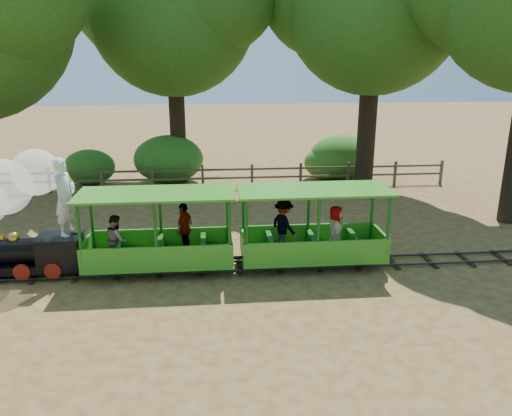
{
  "coord_description": "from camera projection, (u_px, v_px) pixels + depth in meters",
  "views": [
    {
      "loc": [
        -0.67,
        -11.69,
        5.21
      ],
      "look_at": [
        0.46,
        0.5,
        1.45
      ],
      "focal_mm": 35.0,
      "sensor_mm": 36.0,
      "label": 1
    }
  ],
  "objects": [
    {
      "name": "ground",
      "position": [
        240.0,
        269.0,
        12.71
      ],
      "size": [
        90.0,
        90.0,
        0.0
      ],
      "primitive_type": "plane",
      "color": "#A27C45",
      "rests_on": "ground"
    },
    {
      "name": "track",
      "position": [
        240.0,
        266.0,
        12.69
      ],
      "size": [
        22.0,
        1.0,
        0.1
      ],
      "color": "#3F3D3A",
      "rests_on": "ground"
    },
    {
      "name": "locomotive",
      "position": [
        18.0,
        205.0,
        11.79
      ],
      "size": [
        2.83,
        1.31,
        3.21
      ],
      "color": "black",
      "rests_on": "ground"
    },
    {
      "name": "carriage_front",
      "position": [
        157.0,
        241.0,
        12.3
      ],
      "size": [
        3.77,
        1.54,
        1.96
      ],
      "color": "#399720",
      "rests_on": "track"
    },
    {
      "name": "carriage_rear",
      "position": [
        309.0,
        234.0,
        12.66
      ],
      "size": [
        3.77,
        1.56,
        1.96
      ],
      "color": "#399720",
      "rests_on": "track"
    },
    {
      "name": "oak_nc",
      "position": [
        171.0,
        2.0,
        19.55
      ],
      "size": [
        8.28,
        7.29,
        10.18
      ],
      "color": "#2D2116",
      "rests_on": "ground"
    },
    {
      "name": "fence",
      "position": [
        227.0,
        175.0,
        20.16
      ],
      "size": [
        18.1,
        0.1,
        1.0
      ],
      "color": "brown",
      "rests_on": "ground"
    },
    {
      "name": "shrub_west",
      "position": [
        89.0,
        167.0,
        20.84
      ],
      "size": [
        2.12,
        1.63,
        1.47
      ],
      "primitive_type": "ellipsoid",
      "color": "#2D6B1E",
      "rests_on": "ground"
    },
    {
      "name": "shrub_mid_w",
      "position": [
        169.0,
        159.0,
        21.06
      ],
      "size": [
        2.92,
        2.24,
        2.02
      ],
      "primitive_type": "ellipsoid",
      "color": "#2D6B1E",
      "rests_on": "ground"
    },
    {
      "name": "shrub_mid_e",
      "position": [
        328.0,
        163.0,
        21.75
      ],
      "size": [
        2.09,
        1.61,
        1.45
      ],
      "primitive_type": "ellipsoid",
      "color": "#2D6B1E",
      "rests_on": "ground"
    },
    {
      "name": "shrub_east",
      "position": [
        341.0,
        157.0,
        21.73
      ],
      "size": [
        2.8,
        2.15,
        1.94
      ],
      "primitive_type": "ellipsoid",
      "color": "#2D6B1E",
      "rests_on": "ground"
    }
  ]
}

